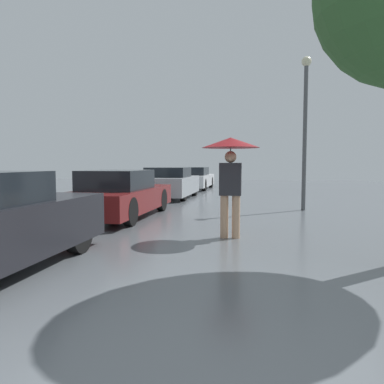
{
  "coord_description": "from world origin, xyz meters",
  "views": [
    {
      "loc": [
        0.24,
        -1.89,
        1.39
      ],
      "look_at": [
        -0.99,
        5.02,
        0.85
      ],
      "focal_mm": 35.0,
      "sensor_mm": 36.0,
      "label": 1
    }
  ],
  "objects_px": {
    "street_lamp": "(305,117)",
    "parked_car_third": "(169,183)",
    "pedestrian": "(231,158)",
    "parked_car_farthest": "(193,179)",
    "parked_car_second": "(120,195)"
  },
  "relations": [
    {
      "from": "street_lamp",
      "to": "parked_car_second",
      "type": "bearing_deg",
      "value": -154.75
    },
    {
      "from": "parked_car_second",
      "to": "parked_car_farthest",
      "type": "height_order",
      "value": "parked_car_second"
    },
    {
      "from": "parked_car_second",
      "to": "pedestrian",
      "type": "bearing_deg",
      "value": -36.73
    },
    {
      "from": "pedestrian",
      "to": "parked_car_second",
      "type": "bearing_deg",
      "value": 143.27
    },
    {
      "from": "parked_car_second",
      "to": "parked_car_farthest",
      "type": "distance_m",
      "value": 10.93
    },
    {
      "from": "pedestrian",
      "to": "parked_car_second",
      "type": "distance_m",
      "value": 3.89
    },
    {
      "from": "parked_car_second",
      "to": "parked_car_farthest",
      "type": "relative_size",
      "value": 0.98
    },
    {
      "from": "parked_car_farthest",
      "to": "street_lamp",
      "type": "height_order",
      "value": "street_lamp"
    },
    {
      "from": "parked_car_third",
      "to": "street_lamp",
      "type": "distance_m",
      "value": 6.21
    },
    {
      "from": "pedestrian",
      "to": "street_lamp",
      "type": "height_order",
      "value": "street_lamp"
    },
    {
      "from": "parked_car_second",
      "to": "street_lamp",
      "type": "bearing_deg",
      "value": 25.25
    },
    {
      "from": "parked_car_third",
      "to": "parked_car_farthest",
      "type": "distance_m",
      "value": 5.44
    },
    {
      "from": "pedestrian",
      "to": "street_lamp",
      "type": "xyz_separation_m",
      "value": [
        1.83,
        4.55,
        1.25
      ]
    },
    {
      "from": "parked_car_third",
      "to": "street_lamp",
      "type": "relative_size",
      "value": 0.86
    },
    {
      "from": "street_lamp",
      "to": "parked_car_third",
      "type": "bearing_deg",
      "value": 146.69
    }
  ]
}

